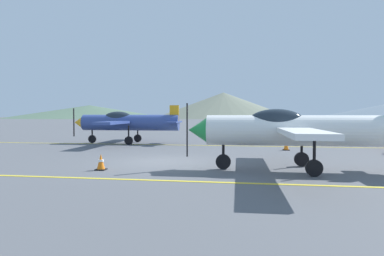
{
  "coord_description": "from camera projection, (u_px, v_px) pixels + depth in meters",
  "views": [
    {
      "loc": [
        3.58,
        -13.98,
        2.03
      ],
      "look_at": [
        0.39,
        6.0,
        1.2
      ],
      "focal_mm": 31.85,
      "sensor_mm": 36.0,
      "label": 1
    }
  ],
  "objects": [
    {
      "name": "hill_centerleft",
      "position": [
        223.0,
        105.0,
        165.07
      ],
      "size": [
        67.77,
        67.77,
        12.52
      ],
      "primitive_type": "cone",
      "color": "slate",
      "rests_on": "ground_plane"
    },
    {
      "name": "hill_left",
      "position": [
        90.0,
        112.0,
        177.84
      ],
      "size": [
        83.43,
        83.43,
        6.67
      ],
      "primitive_type": "cone",
      "color": "#4C6651",
      "rests_on": "ground_plane"
    },
    {
      "name": "ground_plane",
      "position": [
        161.0,
        162.0,
        14.44
      ],
      "size": [
        400.0,
        400.0,
        0.0
      ],
      "primitive_type": "plane",
      "color": "#54565B"
    },
    {
      "name": "apron_line_near",
      "position": [
        129.0,
        179.0,
        10.52
      ],
      "size": [
        80.0,
        0.16,
        0.01
      ],
      "primitive_type": "cube",
      "color": "yellow",
      "rests_on": "ground_plane"
    },
    {
      "name": "traffic_cone_side",
      "position": [
        101.0,
        162.0,
        12.32
      ],
      "size": [
        0.36,
        0.36,
        0.59
      ],
      "color": "black",
      "rests_on": "ground_plane"
    },
    {
      "name": "traffic_cone_front",
      "position": [
        286.0,
        145.0,
        19.08
      ],
      "size": [
        0.36,
        0.36,
        0.59
      ],
      "color": "black",
      "rests_on": "ground_plane"
    },
    {
      "name": "airplane_mid",
      "position": [
        126.0,
        122.0,
        23.6
      ],
      "size": [
        7.62,
        8.78,
        2.63
      ],
      "color": "#33478C",
      "rests_on": "ground_plane"
    },
    {
      "name": "apron_line_far",
      "position": [
        190.0,
        145.0,
        22.13
      ],
      "size": [
        80.0,
        0.16,
        0.01
      ],
      "primitive_type": "cube",
      "color": "yellow",
      "rests_on": "ground_plane"
    },
    {
      "name": "airplane_near",
      "position": [
        293.0,
        129.0,
        12.11
      ],
      "size": [
        7.6,
        8.77,
        2.63
      ],
      "color": "white",
      "rests_on": "ground_plane"
    }
  ]
}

